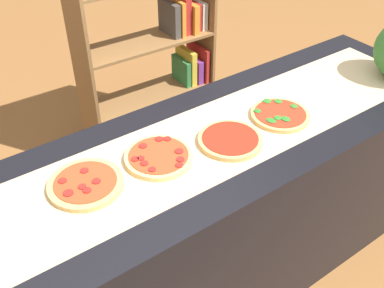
# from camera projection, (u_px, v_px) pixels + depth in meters

# --- Properties ---
(ground_plane) EXTENTS (12.00, 12.00, 0.00)m
(ground_plane) POSITION_uv_depth(u_px,v_px,m) (192.00, 285.00, 2.30)
(ground_plane) COLOR brown
(counter) EXTENTS (2.67, 0.72, 0.90)m
(counter) POSITION_uv_depth(u_px,v_px,m) (192.00, 226.00, 2.03)
(counter) COLOR black
(counter) RESTS_ON ground_plane
(parchment_paper) EXTENTS (2.45, 0.45, 0.00)m
(parchment_paper) POSITION_uv_depth(u_px,v_px,m) (192.00, 148.00, 1.75)
(parchment_paper) COLOR tan
(parchment_paper) RESTS_ON counter
(pizza_pepperoni_0) EXTENTS (0.27, 0.27, 0.03)m
(pizza_pepperoni_0) POSITION_uv_depth(u_px,v_px,m) (86.00, 184.00, 1.57)
(pizza_pepperoni_0) COLOR tan
(pizza_pepperoni_0) RESTS_ON parchment_paper
(pizza_pepperoni_1) EXTENTS (0.26, 0.26, 0.03)m
(pizza_pepperoni_1) POSITION_uv_depth(u_px,v_px,m) (159.00, 157.00, 1.69)
(pizza_pepperoni_1) COLOR #DBB26B
(pizza_pepperoni_1) RESTS_ON parchment_paper
(pizza_plain_2) EXTENTS (0.26, 0.26, 0.02)m
(pizza_plain_2) POSITION_uv_depth(u_px,v_px,m) (230.00, 140.00, 1.77)
(pizza_plain_2) COLOR tan
(pizza_plain_2) RESTS_ON parchment_paper
(pizza_spinach_3) EXTENTS (0.25, 0.25, 0.03)m
(pizza_spinach_3) POSITION_uv_depth(u_px,v_px,m) (280.00, 115.00, 1.91)
(pizza_spinach_3) COLOR tan
(pizza_spinach_3) RESTS_ON parchment_paper
(bookshelf) EXTENTS (0.89, 0.31, 1.55)m
(bookshelf) POSITION_uv_depth(u_px,v_px,m) (164.00, 41.00, 2.88)
(bookshelf) COLOR brown
(bookshelf) RESTS_ON ground_plane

